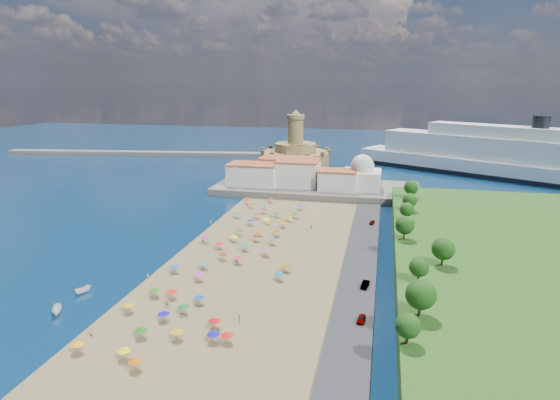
# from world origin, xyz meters

# --- Properties ---
(ground) EXTENTS (700.00, 700.00, 0.00)m
(ground) POSITION_xyz_m (0.00, 0.00, 0.00)
(ground) COLOR #071938
(ground) RESTS_ON ground
(terrace) EXTENTS (90.00, 36.00, 3.00)m
(terrace) POSITION_xyz_m (10.00, 73.00, 1.50)
(terrace) COLOR #59544C
(terrace) RESTS_ON ground
(jetty) EXTENTS (18.00, 70.00, 2.40)m
(jetty) POSITION_xyz_m (-12.00, 108.00, 1.20)
(jetty) COLOR #59544C
(jetty) RESTS_ON ground
(breakwater) EXTENTS (199.03, 34.77, 2.60)m
(breakwater) POSITION_xyz_m (-110.00, 153.00, 1.30)
(breakwater) COLOR #59544C
(breakwater) RESTS_ON ground
(waterfront_buildings) EXTENTS (57.00, 29.00, 11.00)m
(waterfront_buildings) POSITION_xyz_m (-3.05, 73.64, 7.88)
(waterfront_buildings) COLOR silver
(waterfront_buildings) RESTS_ON terrace
(domed_building) EXTENTS (16.00, 16.00, 15.00)m
(domed_building) POSITION_xyz_m (30.00, 71.00, 8.97)
(domed_building) COLOR silver
(domed_building) RESTS_ON terrace
(fortress) EXTENTS (40.00, 40.00, 32.40)m
(fortress) POSITION_xyz_m (-12.00, 138.00, 6.68)
(fortress) COLOR tan
(fortress) RESTS_ON ground
(cruise_ship) EXTENTS (139.58, 91.02, 32.25)m
(cruise_ship) POSITION_xyz_m (94.64, 127.70, 9.55)
(cruise_ship) COLOR black
(cruise_ship) RESTS_ON ground
(beach_parasols) EXTENTS (32.28, 117.82, 2.20)m
(beach_parasols) POSITION_xyz_m (-1.48, -9.59, 2.15)
(beach_parasols) COLOR gray
(beach_parasols) RESTS_ON beach
(beachgoers) EXTENTS (36.11, 86.06, 1.90)m
(beachgoers) POSITION_xyz_m (-4.12, -14.92, 1.13)
(beachgoers) COLOR tan
(beachgoers) RESTS_ON beach
(moored_boats) EXTENTS (4.08, 14.75, 1.76)m
(moored_boats) POSITION_xyz_m (-28.53, -46.99, 0.84)
(moored_boats) COLOR white
(moored_boats) RESTS_ON ground
(parked_cars) EXTENTS (2.10, 72.55, 1.38)m
(parked_cars) POSITION_xyz_m (36.00, -13.86, 1.35)
(parked_cars) COLOR gray
(parked_cars) RESTS_ON promenade
(hillside_trees) EXTENTS (14.33, 107.79, 7.29)m
(hillside_trees) POSITION_xyz_m (48.08, -7.64, 9.95)
(hillside_trees) COLOR #382314
(hillside_trees) RESTS_ON hillside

